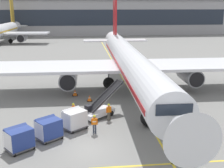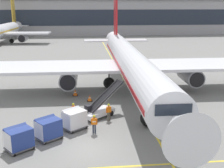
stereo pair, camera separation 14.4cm
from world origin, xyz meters
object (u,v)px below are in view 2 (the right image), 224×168
(ground_crew_wingwalker, at_px, (73,110))
(distant_airplane, at_px, (0,32))
(belt_loader, at_px, (99,108))
(safety_cone_engine_keepout, at_px, (75,93))
(ground_crew_by_carts, at_px, (109,111))
(ground_crew_marshaller, at_px, (94,123))
(safety_cone_wingtip, at_px, (90,98))
(parked_airplane, at_px, (130,62))
(baggage_cart_second, at_px, (48,128))
(baggage_cart_lead, at_px, (74,119))
(baggage_cart_third, at_px, (19,138))
(ground_crew_by_loader, at_px, (78,116))

(ground_crew_wingwalker, distance_m, distant_airplane, 64.65)
(belt_loader, bearing_deg, safety_cone_engine_keepout, 109.30)
(ground_crew_by_carts, height_order, ground_crew_marshaller, same)
(ground_crew_wingwalker, xyz_separation_m, safety_cone_wingtip, (1.76, 5.65, -0.64))
(parked_airplane, height_order, baggage_cart_second, parked_airplane)
(baggage_cart_lead, relative_size, distant_airplane, 0.07)
(ground_crew_by_carts, relative_size, ground_crew_marshaller, 1.00)
(ground_crew_wingwalker, relative_size, safety_cone_engine_keepout, 2.25)
(baggage_cart_second, relative_size, safety_cone_wingtip, 3.61)
(baggage_cart_third, height_order, safety_cone_wingtip, baggage_cart_third)
(baggage_cart_third, bearing_deg, distant_airplane, 105.28)
(ground_crew_marshaller, xyz_separation_m, safety_cone_wingtip, (-0.15, 9.05, -0.64))
(baggage_cart_lead, height_order, ground_crew_marshaller, baggage_cart_lead)
(baggage_cart_lead, xyz_separation_m, distant_airplane, (-22.41, 62.86, 2.46))
(safety_cone_engine_keepout, distance_m, safety_cone_wingtip, 2.92)
(parked_airplane, distance_m, ground_crew_marshaller, 14.42)
(baggage_cart_second, distance_m, ground_crew_by_loader, 3.63)
(distant_airplane, bearing_deg, ground_crew_by_carts, -67.17)
(baggage_cart_third, xyz_separation_m, ground_crew_by_carts, (7.60, 5.30, -0.00))
(safety_cone_engine_keepout, bearing_deg, ground_crew_wingwalker, -90.09)
(baggage_cart_lead, relative_size, safety_cone_wingtip, 3.61)
(ground_crew_by_loader, distance_m, ground_crew_by_carts, 3.15)
(baggage_cart_lead, relative_size, safety_cone_engine_keepout, 3.41)
(ground_crew_by_loader, relative_size, distant_airplane, 0.05)
(parked_airplane, bearing_deg, ground_crew_by_loader, -121.00)
(baggage_cart_lead, distance_m, safety_cone_engine_keepout, 10.24)
(parked_airplane, relative_size, ground_crew_by_carts, 26.67)
(parked_airplane, relative_size, ground_crew_by_loader, 26.67)
(distant_airplane, bearing_deg, ground_crew_by_loader, -69.88)
(baggage_cart_second, distance_m, ground_crew_by_carts, 6.56)
(ground_crew_by_loader, height_order, ground_crew_wingwalker, same)
(ground_crew_by_carts, relative_size, ground_crew_wingwalker, 1.00)
(baggage_cart_third, xyz_separation_m, safety_cone_engine_keepout, (4.15, 13.84, -0.62))
(ground_crew_wingwalker, height_order, safety_cone_wingtip, ground_crew_wingwalker)
(baggage_cart_second, bearing_deg, distant_airplane, 107.38)
(baggage_cart_lead, relative_size, ground_crew_marshaller, 1.52)
(baggage_cart_third, xyz_separation_m, safety_cone_wingtip, (5.89, 11.49, -0.64))
(baggage_cart_lead, height_order, distant_airplane, distant_airplane)
(baggage_cart_second, xyz_separation_m, ground_crew_wingwalker, (2.03, 4.14, -0.00))
(baggage_cart_second, distance_m, baggage_cart_third, 2.71)
(belt_loader, bearing_deg, ground_crew_by_carts, -53.20)
(parked_airplane, relative_size, baggage_cart_lead, 17.57)
(safety_cone_engine_keepout, height_order, distant_airplane, distant_airplane)
(ground_crew_marshaller, relative_size, safety_cone_wingtip, 2.37)
(ground_crew_wingwalker, bearing_deg, safety_cone_wingtip, 72.72)
(baggage_cart_lead, height_order, baggage_cart_second, same)
(ground_crew_by_loader, height_order, safety_cone_engine_keepout, ground_crew_by_loader)
(baggage_cart_second, relative_size, ground_crew_marshaller, 1.52)
(belt_loader, relative_size, ground_crew_wingwalker, 2.73)
(parked_airplane, distance_m, safety_cone_engine_keepout, 8.14)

